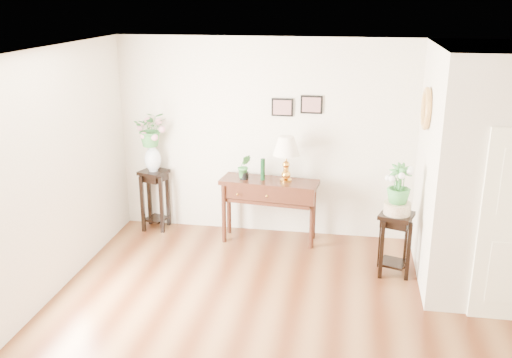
% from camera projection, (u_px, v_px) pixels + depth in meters
% --- Properties ---
extents(floor, '(6.00, 5.50, 0.02)m').
position_uv_depth(floor, '(310.00, 341.00, 5.75)').
color(floor, brown).
rests_on(floor, ground).
extents(ceiling, '(6.00, 5.50, 0.02)m').
position_uv_depth(ceiling, '(319.00, 60.00, 4.88)').
color(ceiling, white).
rests_on(ceiling, ground).
extents(wall_back, '(6.00, 0.02, 2.80)m').
position_uv_depth(wall_back, '(329.00, 141.00, 7.89)').
color(wall_back, silver).
rests_on(wall_back, ground).
extents(wall_left, '(0.02, 5.50, 2.80)m').
position_uv_depth(wall_left, '(19.00, 194.00, 5.80)').
color(wall_left, silver).
rests_on(wall_left, ground).
extents(partition, '(1.80, 1.95, 2.80)m').
position_uv_depth(partition, '(505.00, 168.00, 6.64)').
color(partition, silver).
rests_on(partition, floor).
extents(art_print_left, '(0.30, 0.02, 0.25)m').
position_uv_depth(art_print_left, '(282.00, 107.00, 7.84)').
color(art_print_left, black).
rests_on(art_print_left, wall_back).
extents(art_print_right, '(0.30, 0.02, 0.25)m').
position_uv_depth(art_print_right, '(311.00, 105.00, 7.76)').
color(art_print_right, black).
rests_on(art_print_right, wall_back).
extents(wall_ornament, '(0.07, 0.51, 0.51)m').
position_uv_depth(wall_ornament, '(426.00, 109.00, 6.71)').
color(wall_ornament, gold).
rests_on(wall_ornament, partition).
extents(console_table, '(1.38, 0.59, 0.90)m').
position_uv_depth(console_table, '(269.00, 211.00, 7.98)').
color(console_table, black).
rests_on(console_table, floor).
extents(table_lamp, '(0.39, 0.39, 0.64)m').
position_uv_depth(table_lamp, '(286.00, 157.00, 7.69)').
color(table_lamp, gold).
rests_on(table_lamp, console_table).
extents(green_vase, '(0.08, 0.08, 0.30)m').
position_uv_depth(green_vase, '(263.00, 168.00, 7.80)').
color(green_vase, black).
rests_on(green_vase, console_table).
extents(potted_plant, '(0.22, 0.20, 0.33)m').
position_uv_depth(potted_plant, '(244.00, 167.00, 7.84)').
color(potted_plant, '#39843D').
rests_on(potted_plant, console_table).
extents(plant_stand_a, '(0.44, 0.44, 0.90)m').
position_uv_depth(plant_stand_a, '(155.00, 200.00, 8.39)').
color(plant_stand_a, black).
rests_on(plant_stand_a, floor).
extents(porcelain_vase, '(0.31, 0.31, 0.41)m').
position_uv_depth(porcelain_vase, '(153.00, 156.00, 8.18)').
color(porcelain_vase, silver).
rests_on(porcelain_vase, plant_stand_a).
extents(lily_arrangement, '(0.55, 0.51, 0.51)m').
position_uv_depth(lily_arrangement, '(151.00, 126.00, 8.05)').
color(lily_arrangement, '#39843D').
rests_on(lily_arrangement, porcelain_vase).
extents(plant_stand_b, '(0.47, 0.47, 0.80)m').
position_uv_depth(plant_stand_b, '(394.00, 244.00, 7.03)').
color(plant_stand_b, black).
rests_on(plant_stand_b, floor).
extents(ceramic_bowl, '(0.33, 0.33, 0.14)m').
position_uv_depth(ceramic_bowl, '(397.00, 208.00, 6.89)').
color(ceramic_bowl, beige).
rests_on(ceramic_bowl, plant_stand_b).
extents(narcissus, '(0.32, 0.32, 0.50)m').
position_uv_depth(narcissus, '(399.00, 185.00, 6.80)').
color(narcissus, '#39843D').
rests_on(narcissus, ceramic_bowl).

